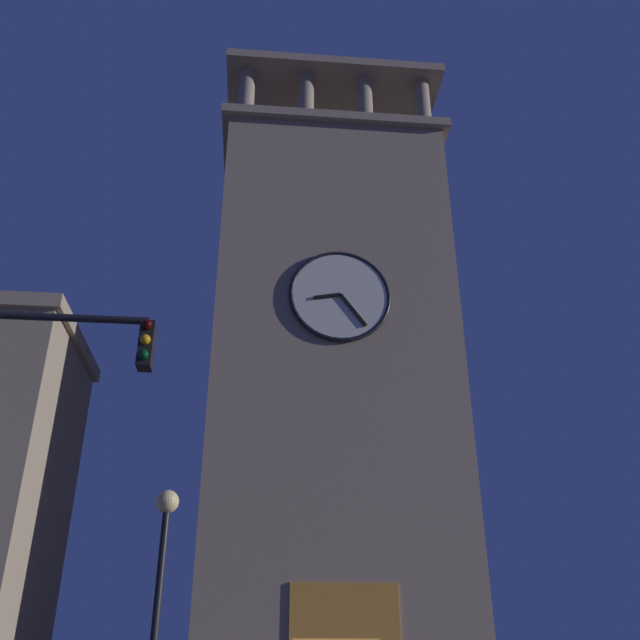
# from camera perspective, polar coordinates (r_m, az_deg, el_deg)

# --- Properties ---
(clocktower) EXTENTS (9.43, 8.56, 27.49)m
(clocktower) POSITION_cam_1_polar(r_m,az_deg,el_deg) (27.65, 0.73, -5.98)
(clocktower) COLOR gray
(clocktower) RESTS_ON ground_plane
(street_lamp) EXTENTS (0.44, 0.44, 4.73)m
(street_lamp) POSITION_cam_1_polar(r_m,az_deg,el_deg) (13.88, -12.83, -18.99)
(street_lamp) COLOR black
(street_lamp) RESTS_ON ground_plane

